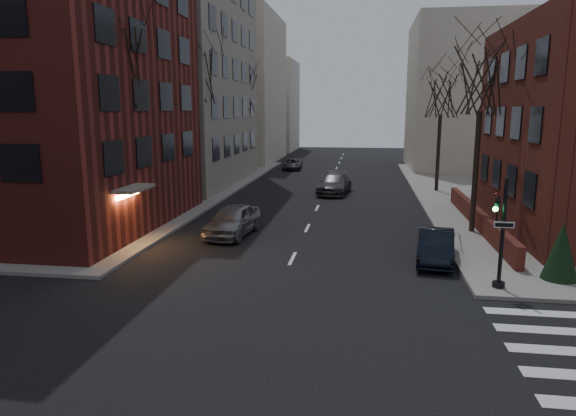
% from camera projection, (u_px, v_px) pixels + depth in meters
% --- Properties ---
extents(ground, '(160.00, 160.00, 0.00)m').
position_uv_depth(ground, '(216.00, 415.00, 11.13)').
color(ground, black).
rests_on(ground, ground).
extents(building_left_brick, '(15.00, 15.00, 18.00)m').
position_uv_depth(building_left_brick, '(20.00, 63.00, 27.68)').
color(building_left_brick, maroon).
rests_on(building_left_brick, ground).
extents(building_left_tan, '(18.00, 18.00, 28.00)m').
position_uv_depth(building_left_tan, '(132.00, 20.00, 43.95)').
color(building_left_tan, gray).
rests_on(building_left_tan, ground).
extents(low_wall_right, '(0.35, 16.00, 1.00)m').
position_uv_depth(low_wall_right, '(478.00, 218.00, 28.12)').
color(low_wall_right, '#592119').
rests_on(low_wall_right, sidewalk_far_right).
extents(building_distant_la, '(14.00, 16.00, 18.00)m').
position_uv_depth(building_distant_la, '(222.00, 89.00, 65.00)').
color(building_distant_la, beige).
rests_on(building_distant_la, ground).
extents(building_distant_ra, '(14.00, 14.00, 16.00)m').
position_uv_depth(building_distant_ra, '(476.00, 95.00, 56.01)').
color(building_distant_ra, beige).
rests_on(building_distant_ra, ground).
extents(building_distant_lb, '(10.00, 12.00, 14.00)m').
position_uv_depth(building_distant_lb, '(264.00, 106.00, 81.60)').
color(building_distant_lb, beige).
rests_on(building_distant_lb, ground).
extents(traffic_signal, '(0.76, 0.44, 4.00)m').
position_uv_depth(traffic_signal, '(500.00, 240.00, 18.36)').
color(traffic_signal, black).
rests_on(traffic_signal, sidewalk_far_right).
extents(tree_left_a, '(4.18, 4.18, 10.26)m').
position_uv_depth(tree_left_a, '(116.00, 68.00, 24.39)').
color(tree_left_a, '#2D231C').
rests_on(tree_left_a, sidewalk_far_left).
extents(tree_left_b, '(4.40, 4.40, 10.80)m').
position_uv_depth(tree_left_b, '(196.00, 75.00, 35.96)').
color(tree_left_b, '#2D231C').
rests_on(tree_left_b, sidewalk_far_left).
extents(tree_left_c, '(3.96, 3.96, 9.72)m').
position_uv_depth(tree_left_c, '(243.00, 93.00, 49.72)').
color(tree_left_c, '#2D231C').
rests_on(tree_left_c, sidewalk_far_left).
extents(tree_right_a, '(3.96, 3.96, 9.72)m').
position_uv_depth(tree_right_a, '(482.00, 79.00, 25.82)').
color(tree_right_a, '#2D231C').
rests_on(tree_right_a, sidewalk_far_right).
extents(tree_right_b, '(3.74, 3.74, 9.18)m').
position_uv_depth(tree_right_b, '(441.00, 95.00, 39.50)').
color(tree_right_b, '#2D231C').
rests_on(tree_right_b, sidewalk_far_right).
extents(streetlamp_near, '(0.36, 0.36, 6.28)m').
position_uv_depth(streetlamp_near, '(188.00, 145.00, 32.87)').
color(streetlamp_near, black).
rests_on(streetlamp_near, sidewalk_far_left).
extents(streetlamp_far, '(0.36, 0.36, 6.28)m').
position_uv_depth(streetlamp_far, '(254.00, 132.00, 52.30)').
color(streetlamp_far, black).
rests_on(streetlamp_far, sidewalk_far_left).
extents(parked_sedan, '(2.02, 4.39, 1.39)m').
position_uv_depth(parked_sedan, '(436.00, 246.00, 22.15)').
color(parked_sedan, black).
rests_on(parked_sedan, ground).
extents(car_lane_silver, '(2.47, 4.96, 1.62)m').
position_uv_depth(car_lane_silver, '(233.00, 220.00, 26.80)').
color(car_lane_silver, gray).
rests_on(car_lane_silver, ground).
extents(car_lane_gray, '(2.75, 5.57, 1.56)m').
position_uv_depth(car_lane_gray, '(335.00, 184.00, 40.15)').
color(car_lane_gray, '#3B3A3F').
rests_on(car_lane_gray, ground).
extents(car_lane_far, '(2.18, 4.29, 1.16)m').
position_uv_depth(car_lane_far, '(292.00, 164.00, 56.30)').
color(car_lane_far, '#404045').
rests_on(car_lane_far, ground).
extents(sandwich_board, '(0.44, 0.59, 0.91)m').
position_uv_depth(sandwich_board, '(456.00, 241.00, 23.38)').
color(sandwich_board, white).
rests_on(sandwich_board, sidewalk_far_right).
extents(evergreen_shrub, '(1.60, 1.60, 2.20)m').
position_uv_depth(evergreen_shrub, '(561.00, 251.00, 19.35)').
color(evergreen_shrub, black).
rests_on(evergreen_shrub, sidewalk_far_right).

